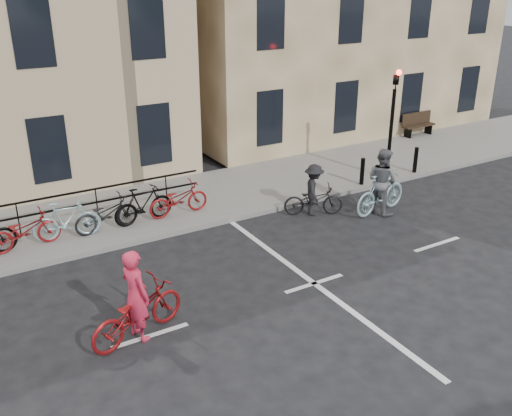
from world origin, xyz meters
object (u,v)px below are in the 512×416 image
cyclist_dark (314,195)px  cyclist_grey (381,187)px  traffic_light (393,111)px  cyclist_pink (137,308)px  bench (418,123)px

cyclist_dark → cyclist_grey: bearing=-88.8°
traffic_light → cyclist_pink: 11.37m
cyclist_grey → cyclist_pink: bearing=97.5°
traffic_light → bench: (4.80, 3.39, -1.78)m
cyclist_pink → cyclist_grey: (8.35, 2.33, 0.14)m
cyclist_grey → bench: bearing=-60.3°
traffic_light → cyclist_pink: size_ratio=1.73×
cyclist_pink → cyclist_grey: bearing=-92.4°
traffic_light → cyclist_dark: traffic_light is taller
bench → cyclist_pink: cyclist_pink is taller
bench → cyclist_dark: bearing=-152.9°
cyclist_pink → cyclist_dark: cyclist_pink is taller
cyclist_pink → bench: bearing=-81.3°
traffic_light → bench: bearing=35.2°
bench → cyclist_pink: bearing=-153.3°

